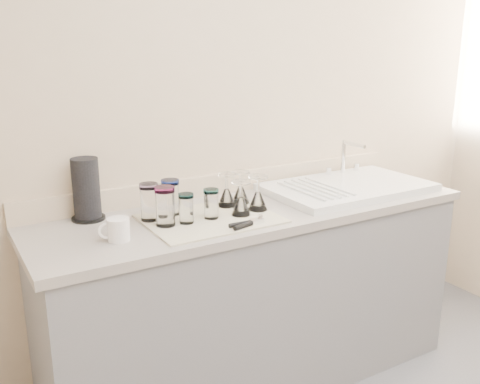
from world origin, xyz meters
TOP-DOWN VIEW (x-y plane):
  - counter_unit at (0.00, 1.20)m, footprint 2.06×0.62m
  - sink_unit at (0.55, 1.20)m, footprint 0.82×0.50m
  - dish_towel at (-0.27, 1.15)m, footprint 0.55×0.42m
  - tumbler_teal at (-0.50, 1.25)m, footprint 0.08×0.08m
  - tumbler_cyan at (-0.39, 1.28)m, footprint 0.08×0.08m
  - tumbler_magenta at (-0.47, 1.15)m, footprint 0.08×0.08m
  - tumbler_blue at (-0.38, 1.14)m, footprint 0.06×0.06m
  - tumbler_lavender at (-0.26, 1.14)m, footprint 0.06×0.06m
  - goblet_back_left at (-0.12, 1.26)m, footprint 0.08×0.08m
  - goblet_back_right at (-0.04, 1.27)m, footprint 0.08×0.08m
  - goblet_front_left at (-0.13, 1.11)m, footprint 0.08×0.08m
  - goblet_front_right at (-0.03, 1.14)m, footprint 0.09×0.09m
  - can_opener at (-0.18, 0.98)m, footprint 0.16×0.06m
  - white_mug at (-0.68, 1.11)m, footprint 0.13×0.10m
  - paper_towel_roll at (-0.71, 1.41)m, footprint 0.14×0.14m

SIDE VIEW (x-z plane):
  - counter_unit at x=0.00m, z-range 0.00..0.90m
  - dish_towel at x=-0.27m, z-range 0.90..0.91m
  - can_opener at x=-0.18m, z-range 0.91..0.93m
  - sink_unit at x=0.55m, z-range 0.81..1.03m
  - white_mug at x=-0.68m, z-range 0.90..0.99m
  - goblet_back_right at x=-0.04m, z-range 0.88..1.03m
  - goblet_front_left at x=-0.13m, z-range 0.88..1.03m
  - goblet_back_left at x=-0.12m, z-range 0.88..1.03m
  - goblet_front_right at x=-0.03m, z-range 0.88..1.04m
  - tumbler_blue at x=-0.38m, z-range 0.91..1.03m
  - tumbler_lavender at x=-0.26m, z-range 0.91..1.04m
  - tumbler_cyan at x=-0.39m, z-range 0.91..1.06m
  - tumbler_teal at x=-0.50m, z-range 0.91..1.07m
  - tumbler_magenta at x=-0.47m, z-range 0.91..1.07m
  - paper_towel_roll at x=-0.71m, z-range 0.90..1.16m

